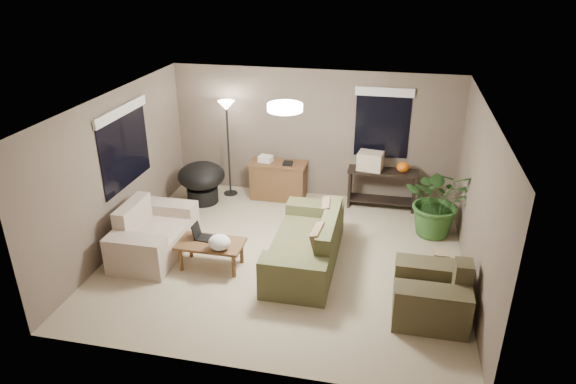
% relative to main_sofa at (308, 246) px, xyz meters
% --- Properties ---
extents(room_shell, '(5.50, 5.50, 5.50)m').
position_rel_main_sofa_xyz_m(room_shell, '(-0.38, 0.10, 0.96)').
color(room_shell, tan).
rests_on(room_shell, ground).
extents(main_sofa, '(0.95, 2.20, 0.85)m').
position_rel_main_sofa_xyz_m(main_sofa, '(0.00, 0.00, 0.00)').
color(main_sofa, '#4C4E2E').
rests_on(main_sofa, ground).
extents(throw_pillows, '(0.28, 1.37, 0.47)m').
position_rel_main_sofa_xyz_m(throw_pillows, '(0.26, -0.00, 0.36)').
color(throw_pillows, '#8C7251').
rests_on(throw_pillows, main_sofa).
extents(loveseat, '(0.90, 1.60, 0.85)m').
position_rel_main_sofa_xyz_m(loveseat, '(-2.49, -0.20, 0.00)').
color(loveseat, beige).
rests_on(loveseat, ground).
extents(armchair, '(0.95, 1.00, 0.85)m').
position_rel_main_sofa_xyz_m(armchair, '(1.82, -0.90, 0.00)').
color(armchair, brown).
rests_on(armchair, ground).
extents(coffee_table, '(1.00, 0.55, 0.42)m').
position_rel_main_sofa_xyz_m(coffee_table, '(-1.43, -0.41, 0.06)').
color(coffee_table, brown).
rests_on(coffee_table, ground).
extents(laptop, '(0.37, 0.26, 0.24)m').
position_rel_main_sofa_xyz_m(laptop, '(-1.59, -0.31, 0.19)').
color(laptop, black).
rests_on(laptop, coffee_table).
extents(plastic_bag, '(0.42, 0.40, 0.23)m').
position_rel_main_sofa_xyz_m(plastic_bag, '(-1.23, -0.56, 0.24)').
color(plastic_bag, white).
rests_on(plastic_bag, coffee_table).
extents(desk, '(1.10, 0.50, 0.75)m').
position_rel_main_sofa_xyz_m(desk, '(-0.99, 2.24, 0.08)').
color(desk, brown).
rests_on(desk, ground).
extents(desk_papers, '(0.69, 0.29, 0.12)m').
position_rel_main_sofa_xyz_m(desk_papers, '(-1.14, 2.23, 0.51)').
color(desk_papers, silver).
rests_on(desk_papers, desk).
extents(console_table, '(1.30, 0.40, 0.75)m').
position_rel_main_sofa_xyz_m(console_table, '(1.01, 2.26, 0.14)').
color(console_table, black).
rests_on(console_table, ground).
extents(pumpkin, '(0.30, 0.30, 0.19)m').
position_rel_main_sofa_xyz_m(pumpkin, '(1.36, 2.26, 0.55)').
color(pumpkin, orange).
rests_on(pumpkin, console_table).
extents(cardboard_box, '(0.49, 0.40, 0.34)m').
position_rel_main_sofa_xyz_m(cardboard_box, '(0.76, 2.26, 0.62)').
color(cardboard_box, beige).
rests_on(cardboard_box, console_table).
extents(papasan_chair, '(1.19, 1.19, 0.80)m').
position_rel_main_sofa_xyz_m(papasan_chair, '(-2.39, 1.76, 0.17)').
color(papasan_chair, black).
rests_on(papasan_chair, ground).
extents(floor_lamp, '(0.32, 0.32, 1.91)m').
position_rel_main_sofa_xyz_m(floor_lamp, '(-1.98, 2.23, 1.30)').
color(floor_lamp, black).
rests_on(floor_lamp, ground).
extents(ceiling_fixture, '(0.50, 0.50, 0.10)m').
position_rel_main_sofa_xyz_m(ceiling_fixture, '(-0.38, 0.10, 2.15)').
color(ceiling_fixture, white).
rests_on(ceiling_fixture, room_shell).
extents(houseplant, '(1.15, 1.27, 0.99)m').
position_rel_main_sofa_xyz_m(houseplant, '(1.99, 1.37, 0.20)').
color(houseplant, '#2D5923').
rests_on(houseplant, ground).
extents(cat_scratching_post, '(0.32, 0.32, 0.50)m').
position_rel_main_sofa_xyz_m(cat_scratching_post, '(1.97, -0.09, -0.08)').
color(cat_scratching_post, tan).
rests_on(cat_scratching_post, ground).
extents(window_left, '(0.05, 1.56, 1.33)m').
position_rel_main_sofa_xyz_m(window_left, '(-3.10, 0.40, 1.49)').
color(window_left, black).
rests_on(window_left, room_shell).
extents(window_back, '(1.06, 0.05, 1.33)m').
position_rel_main_sofa_xyz_m(window_back, '(0.92, 2.57, 1.49)').
color(window_back, black).
rests_on(window_back, room_shell).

